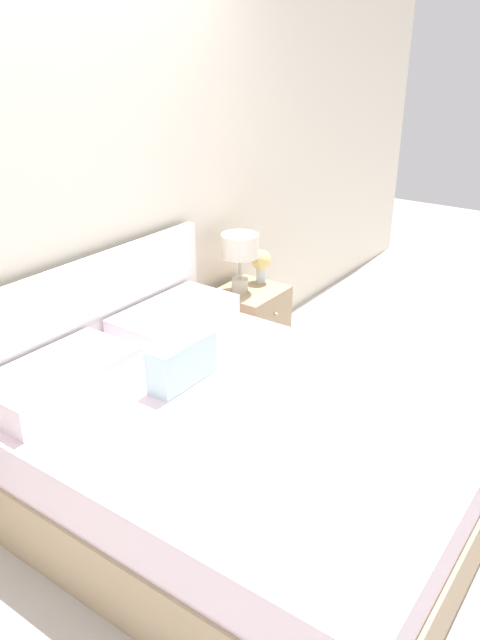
# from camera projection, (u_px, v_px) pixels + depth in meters

# --- Properties ---
(ground_plane) EXTENTS (12.00, 12.00, 0.00)m
(ground_plane) POSITION_uv_depth(u_px,v_px,m) (99.00, 436.00, 3.37)
(ground_plane) COLOR #BCB7B2
(wall_back) EXTENTS (8.00, 0.06, 2.60)m
(wall_back) POSITION_uv_depth(u_px,v_px,m) (62.00, 197.00, 2.87)
(wall_back) COLOR silver
(wall_back) RESTS_ON ground_plane
(bed) EXTENTS (1.62, 1.95, 1.01)m
(bed) POSITION_uv_depth(u_px,v_px,m) (233.00, 450.00, 2.77)
(bed) COLOR tan
(bed) RESTS_ON ground_plane
(nightstand) EXTENTS (0.42, 0.39, 0.53)m
(nightstand) POSITION_uv_depth(u_px,v_px,m) (250.00, 328.00, 3.99)
(nightstand) COLOR tan
(nightstand) RESTS_ON ground_plane
(table_lamp) EXTENTS (0.23, 0.23, 0.36)m
(table_lamp) POSITION_uv_depth(u_px,v_px,m) (240.00, 250.00, 3.76)
(table_lamp) COLOR beige
(table_lamp) RESTS_ON nightstand
(flower_vase) EXTENTS (0.13, 0.13, 0.21)m
(flower_vase) POSITION_uv_depth(u_px,v_px,m) (261.00, 262.00, 3.95)
(flower_vase) COLOR silver
(flower_vase) RESTS_ON nightstand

